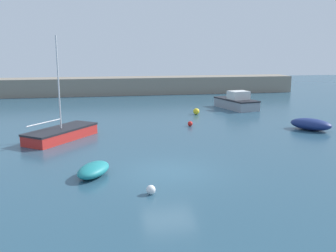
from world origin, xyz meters
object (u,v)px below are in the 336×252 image
Objects in this scene: motorboat_grey_hull at (236,102)px; mooring_buoy_yellow at (196,111)px; mooring_buoy_white at (151,190)px; sailboat_tall_mast at (61,133)px; mooring_buoy_red at (190,124)px; dinghy_near_pier at (93,170)px; rowboat_blue_near at (311,124)px.

mooring_buoy_yellow is at bearing 105.34° from motorboat_grey_hull.
mooring_buoy_yellow is 18.85m from mooring_buoy_white.
sailboat_tall_mast is at bearing -145.40° from mooring_buoy_yellow.
mooring_buoy_white reaches higher than mooring_buoy_red.
dinghy_near_pier is 3.47m from mooring_buoy_white.
motorboat_grey_hull is at bearing 61.07° from mooring_buoy_white.
mooring_buoy_red is 0.99× the size of mooring_buoy_white.
mooring_buoy_yellow is (-6.41, 7.75, -0.14)m from rowboat_blue_near.
sailboat_tall_mast is 11.79× the size of mooring_buoy_yellow.
motorboat_grey_hull is 18.53m from sailboat_tall_mast.
mooring_buoy_white is (-11.20, -20.27, -0.44)m from motorboat_grey_hull.
mooring_buoy_white is at bearing -112.73° from dinghy_near_pier.
mooring_buoy_red is 5.20m from mooring_buoy_yellow.
mooring_buoy_white is at bearing -91.43° from rowboat_blue_near.
dinghy_near_pier is 17.44m from mooring_buoy_yellow.
sailboat_tall_mast is 9.47m from mooring_buoy_red.
rowboat_blue_near is at bearing -50.41° from mooring_buoy_yellow.
dinghy_near_pier is at bearing 130.81° from mooring_buoy_white.
sailboat_tall_mast is 13.20m from mooring_buoy_yellow.
sailboat_tall_mast reaches higher than mooring_buoy_red.
rowboat_blue_near reaches higher than mooring_buoy_red.
rowboat_blue_near is at bearing 37.62° from mooring_buoy_white.
dinghy_near_pier is at bearing 129.31° from motorboat_grey_hull.
mooring_buoy_white is (-12.91, -9.95, -0.22)m from rowboat_blue_near.
motorboat_grey_hull is at bearing 49.12° from mooring_buoy_red.
mooring_buoy_yellow is (10.86, 7.49, -0.12)m from sailboat_tall_mast.
mooring_buoy_yellow reaches higher than mooring_buoy_red.
dinghy_near_pier is 6.52× the size of mooring_buoy_red.
mooring_buoy_white is (-4.75, -12.81, 0.00)m from mooring_buoy_red.
motorboat_grey_hull is 1.63× the size of rowboat_blue_near.
dinghy_near_pier is (-13.47, -17.64, -0.33)m from motorboat_grey_hull.
rowboat_blue_near is 8.65m from mooring_buoy_red.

